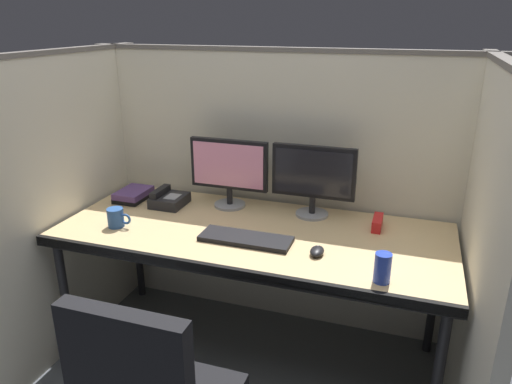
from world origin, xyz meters
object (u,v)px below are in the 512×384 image
object	(u,v)px
coffee_mug	(116,218)
monitor_right	(313,176)
desk_phone	(169,199)
keyboard_main	(246,239)
monitor_left	(229,169)
computer_mouse	(317,251)
book_stack	(133,195)
soda_can	(382,268)
red_stapler	(377,223)
desk	(252,240)

from	to	relation	value
coffee_mug	monitor_right	bearing A→B (deg)	26.82
desk_phone	coffee_mug	world-z (taller)	coffee_mug
keyboard_main	monitor_left	bearing A→B (deg)	121.09
computer_mouse	book_stack	size ratio (longest dim) A/B	0.43
monitor_right	soda_can	world-z (taller)	monitor_right
keyboard_main	red_stapler	world-z (taller)	red_stapler
book_stack	monitor_right	bearing A→B (deg)	5.54
keyboard_main	desk_phone	bearing A→B (deg)	152.39
book_stack	coffee_mug	distance (m)	0.37
monitor_left	red_stapler	world-z (taller)	monitor_left
desk	book_stack	bearing A→B (deg)	166.50
desk	book_stack	xyz separation A→B (m)	(-0.78, 0.19, 0.08)
monitor_left	desk_phone	world-z (taller)	monitor_left
keyboard_main	desk_phone	size ratio (longest dim) A/B	2.26
coffee_mug	book_stack	bearing A→B (deg)	109.51
computer_mouse	coffee_mug	xyz separation A→B (m)	(-1.00, -0.02, 0.03)
monitor_right	soda_can	distance (m)	0.72
red_stapler	coffee_mug	bearing A→B (deg)	-162.23
desk_phone	computer_mouse	bearing A→B (deg)	-19.68
soda_can	book_stack	distance (m)	1.49
book_stack	desk	bearing A→B (deg)	-13.50
monitor_left	keyboard_main	size ratio (longest dim) A/B	1.00
desk_phone	book_stack	bearing A→B (deg)	177.71
computer_mouse	soda_can	distance (m)	0.32
computer_mouse	book_stack	bearing A→B (deg)	163.67
computer_mouse	desk_phone	bearing A→B (deg)	160.32
computer_mouse	red_stapler	world-z (taller)	red_stapler
soda_can	coffee_mug	bearing A→B (deg)	174.39
desk	monitor_right	distance (m)	0.45
desk	desk_phone	distance (m)	0.58
red_stapler	book_stack	bearing A→B (deg)	-178.19
keyboard_main	soda_can	world-z (taller)	soda_can
monitor_left	monitor_right	world-z (taller)	same
keyboard_main	red_stapler	xyz separation A→B (m)	(0.56, 0.34, 0.02)
book_stack	coffee_mug	xyz separation A→B (m)	(0.12, -0.35, 0.02)
desk	desk_phone	size ratio (longest dim) A/B	10.00
red_stapler	coffee_mug	size ratio (longest dim) A/B	1.19
keyboard_main	desk_phone	world-z (taller)	desk_phone
keyboard_main	monitor_right	bearing A→B (deg)	60.51
desk_phone	coffee_mug	distance (m)	0.36
desk_phone	monitor_right	bearing A→B (deg)	7.82
keyboard_main	computer_mouse	world-z (taller)	computer_mouse
monitor_right	book_stack	distance (m)	1.03
desk	soda_can	bearing A→B (deg)	-24.51
desk	coffee_mug	distance (m)	0.68
computer_mouse	red_stapler	size ratio (longest dim) A/B	0.64
monitor_right	desk_phone	size ratio (longest dim) A/B	2.26
monitor_left	desk	bearing A→B (deg)	-50.56
computer_mouse	keyboard_main	bearing A→B (deg)	174.92
coffee_mug	computer_mouse	bearing A→B (deg)	1.14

